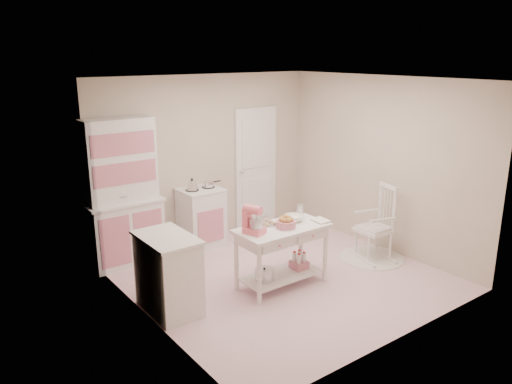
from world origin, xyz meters
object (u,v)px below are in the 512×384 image
stove (201,217)px  base_cabinet (168,274)px  work_table (282,256)px  rocking_chair (374,223)px  stand_mixer (254,220)px  hutch (123,193)px  bread_basket (286,224)px

stove → base_cabinet: (-1.34, -1.53, 0.00)m
base_cabinet → work_table: size_ratio=0.77×
rocking_chair → work_table: (-1.63, 0.12, -0.15)m
stand_mixer → hutch: bearing=97.6°
work_table → bread_basket: bearing=-68.2°
hutch → stand_mixer: hutch is taller
stove → rocking_chair: size_ratio=0.84×
work_table → bread_basket: (0.02, -0.05, 0.45)m
rocking_chair → bread_basket: 1.64m
rocking_chair → bread_basket: rocking_chair is taller
hutch → bread_basket: hutch is taller
work_table → stove: bearing=93.9°
stove → stand_mixer: (-0.30, -1.78, 0.51)m
stove → bread_basket: (0.14, -1.85, 0.39)m
bread_basket → hutch: bearing=125.2°
stand_mixer → bread_basket: bearing=-27.6°
hutch → bread_basket: 2.34m
work_table → stand_mixer: (-0.42, 0.02, 0.57)m
hutch → rocking_chair: 3.58m
work_table → stand_mixer: stand_mixer is taller
hutch → work_table: bearing=-54.5°
stove → base_cabinet: same height
rocking_chair → bread_basket: bearing=-166.1°
stove → bread_basket: bearing=-85.6°
rocking_chair → stand_mixer: (-2.05, 0.14, 0.42)m
stand_mixer → base_cabinet: bearing=147.6°
stand_mixer → rocking_chair: bearing=-22.4°
hutch → stove: 1.33m
stove → work_table: 1.81m
stand_mixer → bread_basket: (0.44, -0.07, -0.12)m
base_cabinet → stand_mixer: 1.19m
stove → base_cabinet: 2.03m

